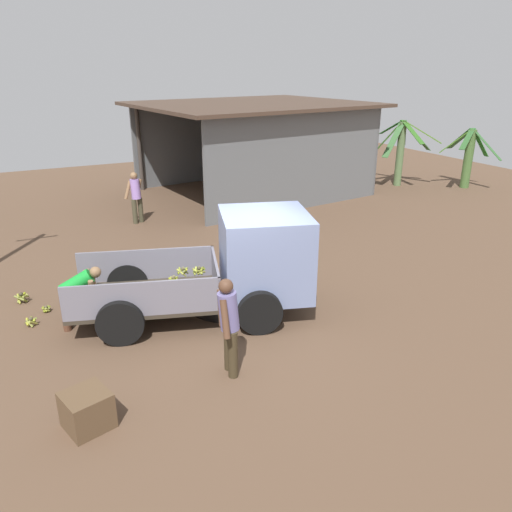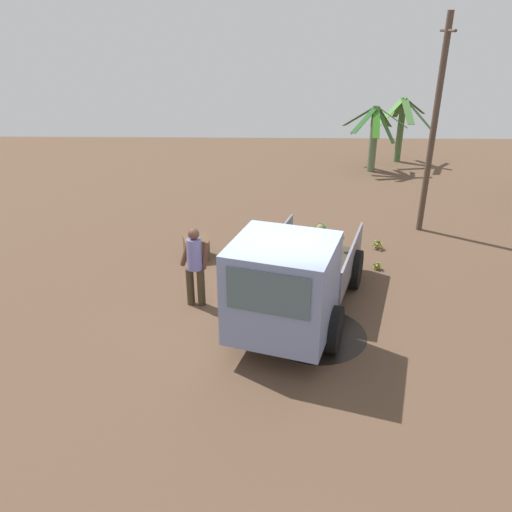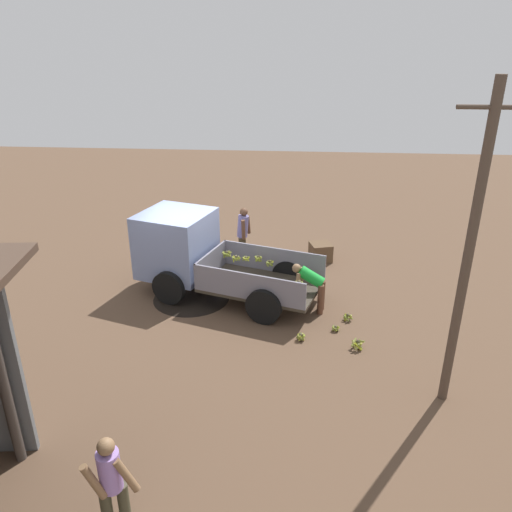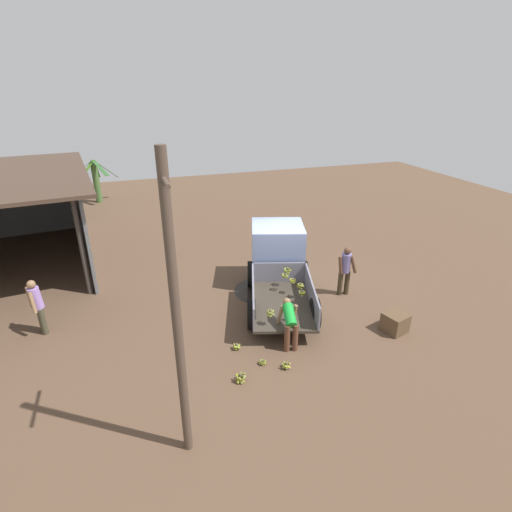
# 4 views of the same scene
# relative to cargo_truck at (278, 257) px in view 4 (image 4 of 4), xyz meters

# --- Properties ---
(ground) EXTENTS (36.00, 36.00, 0.00)m
(ground) POSITION_rel_cargo_truck_xyz_m (-0.09, -0.14, -1.10)
(ground) COLOR brown
(mud_patch_0) EXTENTS (1.94, 1.94, 0.01)m
(mud_patch_0) POSITION_rel_cargo_truck_xyz_m (-0.08, 0.54, -1.09)
(mud_patch_0) COLOR black
(mud_patch_0) RESTS_ON ground
(cargo_truck) EXTENTS (4.91, 3.01, 2.07)m
(cargo_truck) POSITION_rel_cargo_truck_xyz_m (0.00, 0.00, 0.00)
(cargo_truck) COLOR #3B3328
(cargo_truck) RESTS_ON ground
(utility_pole) EXTENTS (1.10, 0.16, 5.64)m
(utility_pole) POSITION_rel_cargo_truck_xyz_m (-5.49, 3.95, 1.81)
(utility_pole) COLOR #4F3E32
(utility_pole) RESTS_ON ground
(banana_palm_3) EXTENTS (2.23, 2.62, 2.39)m
(banana_palm_3) POSITION_rel_cargo_truck_xyz_m (12.82, 5.98, 0.15)
(banana_palm_3) COLOR #486B34
(banana_palm_3) RESTS_ON ground
(banana_palm_6) EXTENTS (2.48, 2.54, 2.66)m
(banana_palm_6) POSITION_rel_cargo_truck_xyz_m (10.63, 7.51, 0.36)
(banana_palm_6) COLOR #5D794A
(banana_palm_6) RESTS_ON ground
(person_foreground_visitor) EXTENTS (0.40, 0.65, 1.68)m
(person_foreground_visitor) POSITION_rel_cargo_truck_xyz_m (-1.17, -1.85, -0.16)
(person_foreground_visitor) COLOR #3C311E
(person_foreground_visitor) RESTS_ON ground
(person_worker_loading) EXTENTS (0.83, 0.59, 1.19)m
(person_worker_loading) POSITION_rel_cargo_truck_xyz_m (-3.11, 0.89, -0.37)
(person_worker_loading) COLOR brown
(person_worker_loading) RESTS_ON ground
(person_bystander_near_shed) EXTENTS (0.68, 0.48, 1.62)m
(person_bystander_near_shed) POSITION_rel_cargo_truck_xyz_m (-0.43, 7.13, -0.19)
(person_bystander_near_shed) COLOR #44412E
(person_bystander_near_shed) RESTS_ON ground
(banana_bunch_on_ground_0) EXTENTS (0.31, 0.29, 0.23)m
(banana_bunch_on_ground_0) POSITION_rel_cargo_truck_xyz_m (-4.08, 2.50, -0.96)
(banana_bunch_on_ground_0) COLOR #3F3929
(banana_bunch_on_ground_0) RESTS_ON ground
(banana_bunch_on_ground_1) EXTENTS (0.19, 0.19, 0.14)m
(banana_bunch_on_ground_1) POSITION_rel_cargo_truck_xyz_m (-3.66, 1.81, -1.02)
(banana_bunch_on_ground_1) COLOR brown
(banana_bunch_on_ground_1) RESTS_ON ground
(banana_bunch_on_ground_2) EXTENTS (0.22, 0.21, 0.18)m
(banana_bunch_on_ground_2) POSITION_rel_cargo_truck_xyz_m (-2.87, 2.25, -1.00)
(banana_bunch_on_ground_2) COLOR brown
(banana_bunch_on_ground_2) RESTS_ON ground
(banana_bunch_on_ground_3) EXTENTS (0.24, 0.24, 0.19)m
(banana_bunch_on_ground_3) POSITION_rel_cargo_truck_xyz_m (-3.98, 1.32, -1.00)
(banana_bunch_on_ground_3) COLOR brown
(banana_bunch_on_ground_3) RESTS_ON ground
(wooden_crate_0) EXTENTS (0.73, 0.73, 0.54)m
(wooden_crate_0) POSITION_rel_cargo_truck_xyz_m (-3.45, -2.16, -0.83)
(wooden_crate_0) COLOR brown
(wooden_crate_0) RESTS_ON ground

